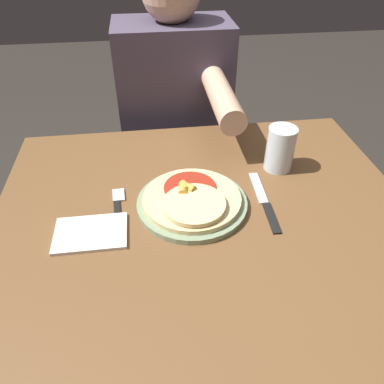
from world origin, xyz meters
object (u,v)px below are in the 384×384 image
person_diner (176,121)px  knife (264,202)px  plate (192,203)px  drinking_glass (280,149)px  pizza (192,199)px  dining_table (206,261)px  fork (118,209)px

person_diner → knife: bearing=-74.6°
plate → drinking_glass: drinking_glass is taller
plate → pizza: 0.02m
knife → person_diner: (-0.16, 0.56, -0.07)m
drinking_glass → person_diner: (-0.23, 0.43, -0.13)m
plate → pizza: bearing=-95.3°
dining_table → pizza: (-0.03, 0.05, 0.16)m
pizza → fork: (-0.17, 0.01, -0.02)m
plate → person_diner: bearing=88.5°
fork → plate: bearing=-1.9°
drinking_glass → person_diner: bearing=118.1°
fork → drinking_glass: drinking_glass is taller
dining_table → drinking_glass: bearing=40.1°
dining_table → fork: 0.25m
dining_table → knife: 0.20m
fork → drinking_glass: bearing=15.9°
drinking_glass → person_diner: 0.50m
knife → dining_table: bearing=-161.8°
pizza → knife: pizza is taller
plate → pizza: (-0.00, -0.01, 0.02)m
dining_table → drinking_glass: 0.34m
dining_table → pizza: pizza is taller
pizza → drinking_glass: drinking_glass is taller
drinking_glass → person_diner: person_diner is taller
dining_table → plate: (-0.03, 0.06, 0.14)m
pizza → person_diner: 0.56m
plate → knife: (0.17, -0.01, -0.00)m
drinking_glass → fork: bearing=-164.1°
knife → drinking_glass: 0.16m
pizza → fork: pizza is taller
dining_table → knife: size_ratio=4.33×
dining_table → fork: size_ratio=5.42×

